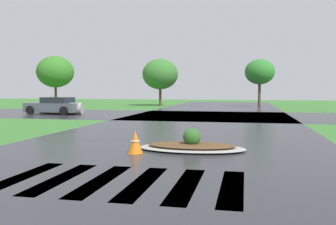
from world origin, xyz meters
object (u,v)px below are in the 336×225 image
(drainage_pipe_stack, at_px, (62,108))
(median_island, at_px, (192,146))
(traffic_cone, at_px, (135,142))
(car_blue_compact, at_px, (55,106))

(drainage_pipe_stack, bearing_deg, median_island, -49.65)
(median_island, height_order, traffic_cone, same)
(drainage_pipe_stack, bearing_deg, traffic_cone, -55.39)
(car_blue_compact, xyz_separation_m, traffic_cone, (10.92, -14.99, -0.28))
(drainage_pipe_stack, bearing_deg, car_blue_compact, 172.46)
(median_island, bearing_deg, car_blue_compact, 131.65)
(car_blue_compact, bearing_deg, drainage_pipe_stack, 176.80)
(car_blue_compact, height_order, traffic_cone, car_blue_compact)
(car_blue_compact, xyz_separation_m, drainage_pipe_stack, (0.63, -0.08, -0.17))
(traffic_cone, bearing_deg, car_blue_compact, 126.07)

